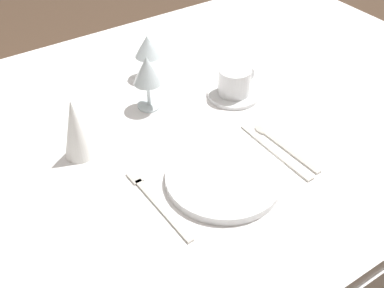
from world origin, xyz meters
The scene contains 10 objects.
dining_table centered at (0.00, 0.00, 0.66)m, with size 1.80×1.11×0.74m.
dinner_plate centered at (-0.01, -0.23, 0.75)m, with size 0.25×0.25×0.02m, color white.
fork_outer centered at (-0.16, -0.20, 0.74)m, with size 0.02×0.23×0.00m.
dinner_knife centered at (0.15, -0.22, 0.74)m, with size 0.02×0.23×0.00m.
spoon_soup centered at (0.18, -0.19, 0.74)m, with size 0.03×0.21×0.01m.
saucer_left centered at (0.21, 0.02, 0.74)m, with size 0.14×0.14×0.01m, color white.
coffee_cup_left centered at (0.21, 0.02, 0.78)m, with size 0.11×0.08×0.07m.
wine_glass_left centered at (0.00, 0.10, 0.84)m, with size 0.07×0.07×0.14m.
wine_glass_right centered at (0.07, 0.23, 0.83)m, with size 0.07×0.07×0.12m.
napkin_folded centered at (-0.22, 0.02, 0.81)m, with size 0.07×0.07×0.15m, color white.
Camera 1 is at (-0.47, -0.79, 1.45)m, focal length 44.71 mm.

